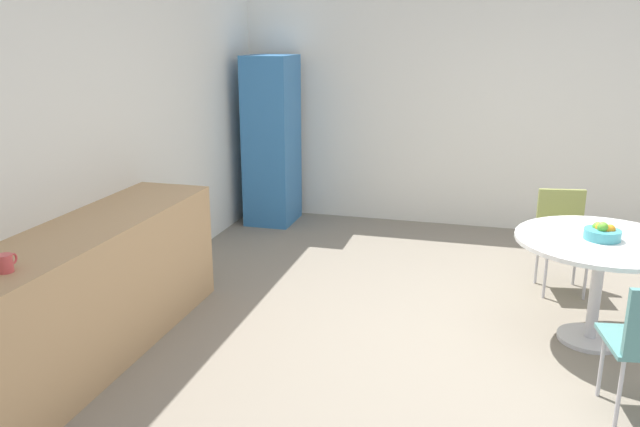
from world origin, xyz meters
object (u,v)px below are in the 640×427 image
at_px(fruit_bowl, 603,233).
at_px(locker_cabinet, 272,141).
at_px(mug_white, 5,263).
at_px(chair_olive, 562,228).
at_px(round_table, 600,258).

bearing_deg(fruit_bowl, locker_cabinet, 54.76).
bearing_deg(mug_white, chair_olive, -46.17).
xyz_separation_m(round_table, chair_olive, (0.97, 0.15, -0.10)).
height_order(round_table, chair_olive, chair_olive).
bearing_deg(round_table, fruit_bowl, 153.63).
xyz_separation_m(chair_olive, mug_white, (-2.86, 2.98, 0.43)).
distance_m(chair_olive, fruit_bowl, 1.03).
xyz_separation_m(locker_cabinet, chair_olive, (-1.22, -2.97, -0.40)).
bearing_deg(locker_cabinet, chair_olive, -112.30).
bearing_deg(locker_cabinet, fruit_bowl, -125.24).
height_order(round_table, mug_white, mug_white).
relative_size(round_table, mug_white, 8.80).
height_order(round_table, fruit_bowl, fruit_bowl).
xyz_separation_m(locker_cabinet, fruit_bowl, (-2.20, -3.12, -0.13)).
bearing_deg(chair_olive, mug_white, 133.83).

